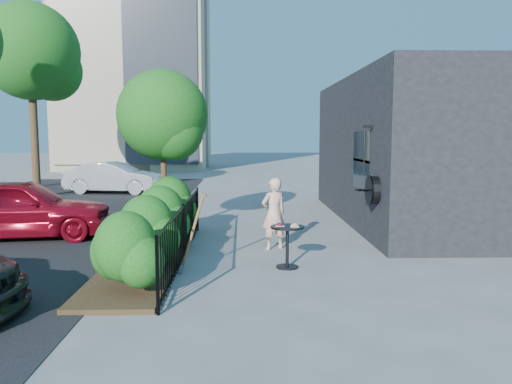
{
  "coord_description": "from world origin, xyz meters",
  "views": [
    {
      "loc": [
        -0.36,
        -9.51,
        2.41
      ],
      "look_at": [
        -0.07,
        1.07,
        1.2
      ],
      "focal_mm": 35.0,
      "sensor_mm": 36.0,
      "label": 1
    }
  ],
  "objects_px": {
    "patio_tree": "(165,120)",
    "car_red": "(20,208)",
    "street_tree_far": "(32,58)",
    "cafe_table": "(287,239)",
    "woman": "(274,214)",
    "car_silver": "(114,178)",
    "shovel": "(191,238)"
  },
  "relations": [
    {
      "from": "patio_tree",
      "to": "cafe_table",
      "type": "height_order",
      "value": "patio_tree"
    },
    {
      "from": "car_red",
      "to": "woman",
      "type": "bearing_deg",
      "value": -110.04
    },
    {
      "from": "street_tree_far",
      "to": "patio_tree",
      "type": "bearing_deg",
      "value": -55.49
    },
    {
      "from": "street_tree_far",
      "to": "car_silver",
      "type": "distance_m",
      "value": 7.26
    },
    {
      "from": "woman",
      "to": "shovel",
      "type": "bearing_deg",
      "value": 26.31
    },
    {
      "from": "patio_tree",
      "to": "car_silver",
      "type": "xyz_separation_m",
      "value": [
        -3.47,
        8.55,
        -2.11
      ]
    },
    {
      "from": "cafe_table",
      "to": "patio_tree",
      "type": "bearing_deg",
      "value": 128.37
    },
    {
      "from": "cafe_table",
      "to": "shovel",
      "type": "relative_size",
      "value": 0.57
    },
    {
      "from": "patio_tree",
      "to": "car_red",
      "type": "relative_size",
      "value": 0.94
    },
    {
      "from": "street_tree_far",
      "to": "woman",
      "type": "relative_size",
      "value": 5.45
    },
    {
      "from": "car_red",
      "to": "car_silver",
      "type": "relative_size",
      "value": 1.05
    },
    {
      "from": "street_tree_far",
      "to": "cafe_table",
      "type": "bearing_deg",
      "value": -54.56
    },
    {
      "from": "woman",
      "to": "car_red",
      "type": "distance_m",
      "value": 6.0
    },
    {
      "from": "patio_tree",
      "to": "woman",
      "type": "bearing_deg",
      "value": -36.48
    },
    {
      "from": "car_silver",
      "to": "woman",
      "type": "bearing_deg",
      "value": -141.92
    },
    {
      "from": "street_tree_far",
      "to": "car_red",
      "type": "height_order",
      "value": "street_tree_far"
    },
    {
      "from": "patio_tree",
      "to": "woman",
      "type": "height_order",
      "value": "patio_tree"
    },
    {
      "from": "patio_tree",
      "to": "street_tree_far",
      "type": "bearing_deg",
      "value": 124.51
    },
    {
      "from": "street_tree_far",
      "to": "cafe_table",
      "type": "relative_size",
      "value": 10.08
    },
    {
      "from": "woman",
      "to": "patio_tree",
      "type": "bearing_deg",
      "value": -59.87
    },
    {
      "from": "woman",
      "to": "car_silver",
      "type": "bearing_deg",
      "value": -83.47
    },
    {
      "from": "patio_tree",
      "to": "cafe_table",
      "type": "relative_size",
      "value": 4.8
    },
    {
      "from": "cafe_table",
      "to": "car_red",
      "type": "height_order",
      "value": "car_red"
    },
    {
      "from": "patio_tree",
      "to": "car_silver",
      "type": "bearing_deg",
      "value": 112.06
    },
    {
      "from": "patio_tree",
      "to": "shovel",
      "type": "bearing_deg",
      "value": -75.21
    },
    {
      "from": "street_tree_far",
      "to": "car_red",
      "type": "distance_m",
      "value": 13.62
    },
    {
      "from": "patio_tree",
      "to": "street_tree_far",
      "type": "height_order",
      "value": "street_tree_far"
    },
    {
      "from": "woman",
      "to": "cafe_table",
      "type": "bearing_deg",
      "value": 72.37
    },
    {
      "from": "cafe_table",
      "to": "car_red",
      "type": "bearing_deg",
      "value": 155.17
    },
    {
      "from": "cafe_table",
      "to": "woman",
      "type": "bearing_deg",
      "value": 95.75
    },
    {
      "from": "patio_tree",
      "to": "shovel",
      "type": "distance_m",
      "value": 4.39
    },
    {
      "from": "shovel",
      "to": "car_silver",
      "type": "distance_m",
      "value": 13.04
    }
  ]
}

